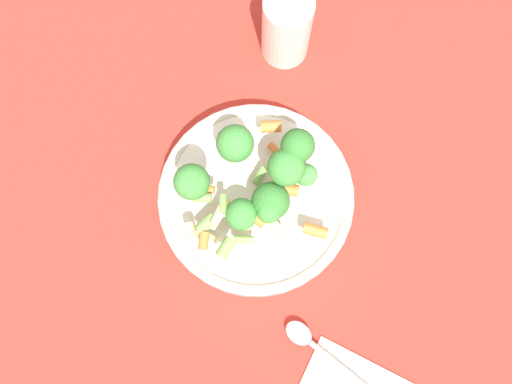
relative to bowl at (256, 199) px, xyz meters
name	(u,v)px	position (x,y,z in m)	size (l,w,h in m)	color
ground_plane	(256,204)	(0.00, 0.00, -0.03)	(3.00, 3.00, 0.00)	#B72D23
bowl	(256,199)	(0.00, 0.00, 0.00)	(0.25, 0.25, 0.05)	beige
pasta_salad	(256,181)	(0.00, 0.00, 0.07)	(0.17, 0.18, 0.09)	#8CB766
cup	(287,27)	(0.19, -0.14, 0.03)	(0.07, 0.07, 0.11)	silver
spoon	(327,356)	(-0.22, 0.01, -0.02)	(0.18, 0.10, 0.01)	silver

